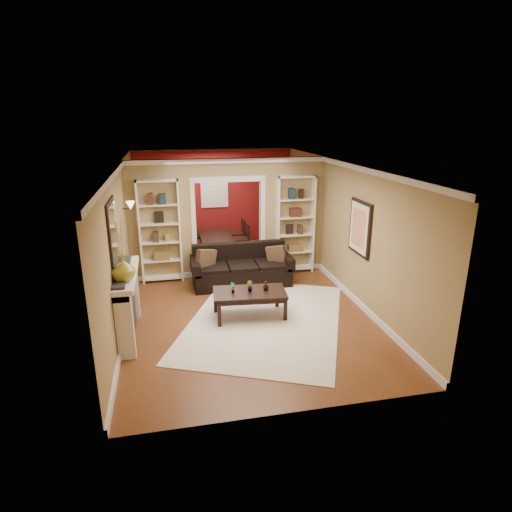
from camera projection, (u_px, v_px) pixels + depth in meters
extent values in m
plane|color=brown|center=(238.00, 292.00, 9.14)|extent=(8.00, 8.00, 0.00)
plane|color=white|center=(236.00, 164.00, 8.30)|extent=(8.00, 8.00, 0.00)
plane|color=#A28755|center=(214.00, 197.00, 12.44)|extent=(8.00, 0.00, 8.00)
plane|color=#A28755|center=(293.00, 316.00, 5.00)|extent=(8.00, 0.00, 8.00)
plane|color=#A28755|center=(122.00, 237.00, 8.27)|extent=(0.00, 8.00, 8.00)
plane|color=#A28755|center=(340.00, 226.00, 9.16)|extent=(0.00, 8.00, 8.00)
cube|color=#A28755|center=(228.00, 218.00, 9.83)|extent=(4.50, 0.15, 2.70)
cube|color=maroon|center=(214.00, 198.00, 12.42)|extent=(4.44, 0.04, 2.64)
cube|color=#8CA5CC|center=(214.00, 190.00, 12.31)|extent=(0.78, 0.03, 0.98)
cube|color=white|center=(265.00, 320.00, 7.88)|extent=(3.92, 4.46, 0.01)
cube|color=black|center=(242.00, 266.00, 9.45)|extent=(2.22, 0.96, 0.87)
cube|color=brown|center=(206.00, 259.00, 9.21)|extent=(0.46, 0.36, 0.46)
cube|color=brown|center=(276.00, 255.00, 9.53)|extent=(0.42, 0.33, 0.42)
cube|color=black|center=(250.00, 304.00, 7.95)|extent=(1.39, 0.84, 0.51)
imported|color=#336626|center=(233.00, 288.00, 7.78)|extent=(0.13, 0.13, 0.21)
imported|color=#336626|center=(250.00, 286.00, 7.84)|extent=(0.13, 0.14, 0.21)
imported|color=#336626|center=(266.00, 285.00, 7.90)|extent=(0.15, 0.15, 0.19)
cube|color=white|center=(160.00, 232.00, 9.43)|extent=(0.90, 0.30, 2.30)
cube|color=white|center=(295.00, 225.00, 10.04)|extent=(0.90, 0.30, 2.30)
cube|color=white|center=(129.00, 304.00, 7.15)|extent=(0.32, 1.70, 1.16)
imported|color=olive|center=(123.00, 269.00, 6.53)|extent=(0.48, 0.48, 0.39)
cube|color=silver|center=(113.00, 235.00, 6.74)|extent=(0.03, 0.95, 1.10)
cube|color=#FFE0A5|center=(128.00, 207.00, 8.66)|extent=(0.18, 0.18, 0.22)
cube|color=black|center=(360.00, 228.00, 8.16)|extent=(0.04, 0.85, 1.05)
imported|color=black|center=(217.00, 244.00, 11.62)|extent=(1.52, 0.85, 0.53)
cube|color=black|center=(197.00, 243.00, 11.18)|extent=(0.48, 0.48, 0.87)
cube|color=black|center=(239.00, 239.00, 11.39)|extent=(0.45, 0.45, 0.91)
cube|color=black|center=(195.00, 236.00, 11.73)|extent=(0.57, 0.57, 0.90)
cube|color=black|center=(235.00, 234.00, 11.95)|extent=(0.59, 0.59, 0.91)
cube|color=#342417|center=(219.00, 180.00, 11.02)|extent=(0.50, 0.50, 0.30)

